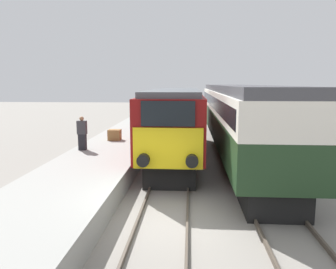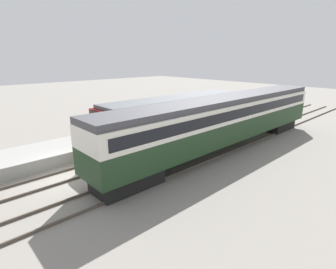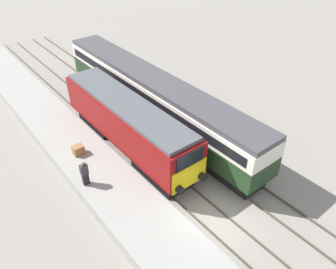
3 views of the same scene
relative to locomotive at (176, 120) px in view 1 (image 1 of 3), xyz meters
The scene contains 8 objects.
ground_plane 8.72m from the locomotive, 90.00° to the right, with size 120.00×120.00×0.00m, color gray.
platform_left 3.72m from the locomotive, behind, with size 3.50×50.00×0.81m.
rails_near_track 4.01m from the locomotive, 90.00° to the right, with size 1.51×60.00×0.14m.
rails_far_track 5.25m from the locomotive, 45.65° to the right, with size 1.50×60.00×0.14m.
locomotive is the anchor object (origin of this frame).
passenger_carriage 3.84m from the locomotive, 27.23° to the left, with size 2.75×21.38×3.91m.
person_on_platform 5.02m from the locomotive, 152.31° to the right, with size 0.44×0.26×1.64m.
luggage_crate 3.68m from the locomotive, behind, with size 0.70×0.56×0.60m.
Camera 1 is at (0.77, -9.14, 4.01)m, focal length 35.00 mm.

